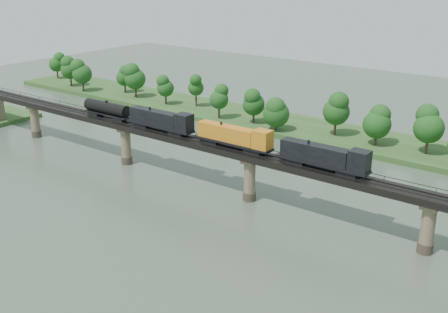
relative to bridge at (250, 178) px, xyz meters
The scene contains 6 objects.
ground 30.49m from the bridge, 90.00° to the right, with size 400.00×400.00×0.00m, color #3A4939.
far_bank 55.20m from the bridge, 90.00° to the left, with size 300.00×24.00×1.60m, color #284B1E.
bridge is the anchor object (origin of this frame).
bridge_superstructure 6.33m from the bridge, 90.00° to the left, with size 220.00×4.90×0.75m.
far_treeline 51.30m from the bridge, 99.23° to the left, with size 289.06×17.54×13.60m.
freight_train 14.96m from the bridge, behind, with size 82.33×3.21×5.67m.
Camera 1 is at (66.32, -67.09, 51.98)m, focal length 45.00 mm.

